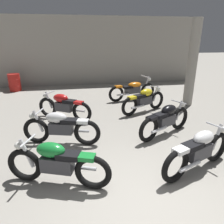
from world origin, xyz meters
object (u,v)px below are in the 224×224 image
at_px(oil_drum, 15,82).
at_px(motorcycle_right_row_0, 199,150).
at_px(motorcycle_left_row_2, 64,106).
at_px(motorcycle_right_row_3, 133,89).
at_px(motorcycle_right_row_1, 166,119).
at_px(support_pillar, 192,64).
at_px(motorcycle_right_row_2, 144,100).
at_px(motorcycle_left_row_1, 61,127).
at_px(motorcycle_left_row_0, 57,163).

bearing_deg(oil_drum, motorcycle_right_row_0, -55.20).
bearing_deg(motorcycle_left_row_2, motorcycle_right_row_3, 32.19).
distance_m(motorcycle_left_row_2, motorcycle_right_row_3, 3.30).
xyz_separation_m(motorcycle_right_row_1, oil_drum, (-5.32, 5.97, -0.03)).
xyz_separation_m(support_pillar, motorcycle_right_row_3, (-1.97, 1.03, -1.15)).
distance_m(motorcycle_right_row_3, oil_drum, 5.92).
height_order(motorcycle_left_row_2, motorcycle_right_row_0, same).
height_order(motorcycle_left_row_2, motorcycle_right_row_3, motorcycle_right_row_3).
bearing_deg(motorcycle_right_row_2, support_pillar, 14.99).
bearing_deg(motorcycle_left_row_2, support_pillar, 8.66).
distance_m(motorcycle_left_row_2, oil_drum, 5.00).
bearing_deg(motorcycle_left_row_2, motorcycle_left_row_1, -90.26).
height_order(motorcycle_right_row_2, motorcycle_right_row_3, motorcycle_right_row_3).
bearing_deg(motorcycle_left_row_2, motorcycle_right_row_0, -50.32).
xyz_separation_m(motorcycle_right_row_2, motorcycle_right_row_3, (0.02, 1.57, -0.01)).
height_order(motorcycle_right_row_1, motorcycle_right_row_3, motorcycle_right_row_3).
bearing_deg(oil_drum, motorcycle_right_row_3, -25.48).
xyz_separation_m(motorcycle_right_row_1, motorcycle_right_row_3, (0.02, 3.42, -0.01)).
relative_size(motorcycle_right_row_1, motorcycle_right_row_3, 0.84).
bearing_deg(motorcycle_left_row_2, oil_drum, 120.62).
xyz_separation_m(motorcycle_left_row_2, oil_drum, (-2.55, 4.30, -0.03)).
bearing_deg(motorcycle_right_row_1, motorcycle_right_row_3, 89.60).
distance_m(motorcycle_left_row_0, motorcycle_right_row_3, 5.73).
relative_size(motorcycle_left_row_0, motorcycle_right_row_1, 1.05).
bearing_deg(oil_drum, motorcycle_right_row_1, -48.31).
relative_size(motorcycle_left_row_0, oil_drum, 2.22).
xyz_separation_m(support_pillar, motorcycle_left_row_0, (-4.76, -3.97, -1.14)).
relative_size(motorcycle_left_row_2, motorcycle_right_row_0, 0.93).
distance_m(motorcycle_right_row_2, oil_drum, 6.73).
height_order(support_pillar, motorcycle_left_row_2, support_pillar).
xyz_separation_m(support_pillar, oil_drum, (-7.31, 3.58, -1.18)).
xyz_separation_m(motorcycle_left_row_1, oil_drum, (-2.54, 5.99, -0.03)).
distance_m(motorcycle_left_row_1, oil_drum, 6.51).
xyz_separation_m(support_pillar, motorcycle_left_row_1, (-4.77, -2.41, -1.14)).
relative_size(support_pillar, motorcycle_left_row_0, 1.69).
height_order(motorcycle_right_row_3, oil_drum, motorcycle_right_row_3).
relative_size(support_pillar, motorcycle_right_row_2, 1.75).
distance_m(motorcycle_left_row_1, motorcycle_right_row_3, 4.44).
bearing_deg(motorcycle_right_row_1, motorcycle_right_row_0, -91.12).
bearing_deg(motorcycle_right_row_0, oil_drum, 124.80).
height_order(motorcycle_right_row_1, motorcycle_right_row_2, same).
bearing_deg(support_pillar, motorcycle_left_row_2, -171.34).
bearing_deg(motorcycle_right_row_3, motorcycle_right_row_1, -90.40).
bearing_deg(support_pillar, motorcycle_left_row_1, -153.20).
bearing_deg(motorcycle_right_row_2, motorcycle_left_row_0, -128.86).
bearing_deg(motorcycle_right_row_2, motorcycle_left_row_1, -145.98).
relative_size(motorcycle_right_row_3, oil_drum, 2.52).
bearing_deg(oil_drum, motorcycle_left_row_1, -67.03).
distance_m(motorcycle_left_row_0, motorcycle_left_row_1, 1.56).
relative_size(motorcycle_left_row_2, motorcycle_right_row_1, 0.96).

